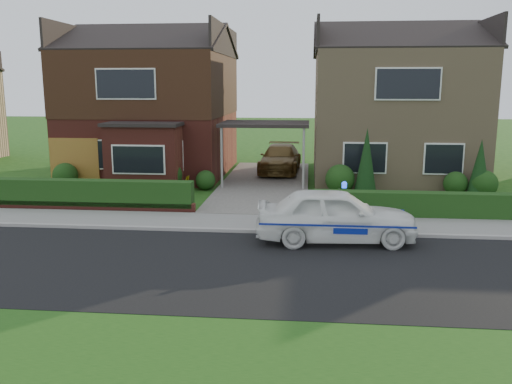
# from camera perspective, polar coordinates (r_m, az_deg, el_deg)

# --- Properties ---
(ground) EXTENTS (120.00, 120.00, 0.00)m
(ground) POSITION_cam_1_polar(r_m,az_deg,el_deg) (13.42, -2.93, -7.82)
(ground) COLOR #184512
(ground) RESTS_ON ground
(road) EXTENTS (60.00, 6.00, 0.02)m
(road) POSITION_cam_1_polar(r_m,az_deg,el_deg) (13.42, -2.93, -7.82)
(road) COLOR black
(road) RESTS_ON ground
(kerb) EXTENTS (60.00, 0.16, 0.12)m
(kerb) POSITION_cam_1_polar(r_m,az_deg,el_deg) (16.29, -1.34, -4.13)
(kerb) COLOR #9E9993
(kerb) RESTS_ON ground
(sidewalk) EXTENTS (60.00, 2.00, 0.10)m
(sidewalk) POSITION_cam_1_polar(r_m,az_deg,el_deg) (17.30, -0.92, -3.25)
(sidewalk) COLOR slate
(sidewalk) RESTS_ON ground
(grass_verge) EXTENTS (60.00, 4.00, 0.01)m
(grass_verge) POSITION_cam_1_polar(r_m,az_deg,el_deg) (8.93, -7.93, -18.28)
(grass_verge) COLOR #184512
(grass_verge) RESTS_ON ground
(driveway) EXTENTS (3.80, 12.00, 0.12)m
(driveway) POSITION_cam_1_polar(r_m,az_deg,el_deg) (24.00, 0.95, 0.89)
(driveway) COLOR #666059
(driveway) RESTS_ON ground
(house_left) EXTENTS (7.50, 9.53, 7.25)m
(house_left) POSITION_cam_1_polar(r_m,az_deg,el_deg) (27.54, -10.77, 9.88)
(house_left) COLOR maroon
(house_left) RESTS_ON ground
(house_right) EXTENTS (7.50, 8.06, 7.25)m
(house_right) POSITION_cam_1_polar(r_m,az_deg,el_deg) (26.82, 14.14, 9.39)
(house_right) COLOR tan
(house_right) RESTS_ON ground
(carport_link) EXTENTS (3.80, 3.00, 2.77)m
(carport_link) POSITION_cam_1_polar(r_m,az_deg,el_deg) (23.63, 0.96, 7.07)
(carport_link) COLOR black
(carport_link) RESTS_ON ground
(garage_door) EXTENTS (2.20, 0.10, 2.10)m
(garage_door) POSITION_cam_1_polar(r_m,az_deg,el_deg) (24.91, -18.55, 2.99)
(garage_door) COLOR brown
(garage_door) RESTS_ON ground
(dwarf_wall) EXTENTS (7.70, 0.25, 0.36)m
(dwarf_wall) POSITION_cam_1_polar(r_m,az_deg,el_deg) (19.88, -17.37, -1.46)
(dwarf_wall) COLOR maroon
(dwarf_wall) RESTS_ON ground
(hedge_left) EXTENTS (7.50, 0.55, 0.90)m
(hedge_left) POSITION_cam_1_polar(r_m,az_deg,el_deg) (20.06, -17.17, -1.87)
(hedge_left) COLOR #113512
(hedge_left) RESTS_ON ground
(hedge_right) EXTENTS (7.50, 0.55, 0.80)m
(hedge_right) POSITION_cam_1_polar(r_m,az_deg,el_deg) (18.82, 17.39, -2.73)
(hedge_right) COLOR #113512
(hedge_right) RESTS_ON ground
(shrub_left_far) EXTENTS (1.08, 1.08, 1.08)m
(shrub_left_far) POSITION_cam_1_polar(r_m,az_deg,el_deg) (24.67, -19.44, 1.66)
(shrub_left_far) COLOR #113512
(shrub_left_far) RESTS_ON ground
(shrub_left_mid) EXTENTS (1.32, 1.32, 1.32)m
(shrub_left_mid) POSITION_cam_1_polar(r_m,az_deg,el_deg) (22.93, -9.42, 1.77)
(shrub_left_mid) COLOR #113512
(shrub_left_mid) RESTS_ON ground
(shrub_left_near) EXTENTS (0.84, 0.84, 0.84)m
(shrub_left_near) POSITION_cam_1_polar(r_m,az_deg,el_deg) (22.90, -5.33, 1.25)
(shrub_left_near) COLOR #113512
(shrub_left_near) RESTS_ON ground
(shrub_right_near) EXTENTS (1.20, 1.20, 1.20)m
(shrub_right_near) POSITION_cam_1_polar(r_m,az_deg,el_deg) (22.30, 8.84, 1.36)
(shrub_right_near) COLOR #113512
(shrub_right_near) RESTS_ON ground
(shrub_right_mid) EXTENTS (0.96, 0.96, 0.96)m
(shrub_right_mid) POSITION_cam_1_polar(r_m,az_deg,el_deg) (23.14, 20.27, 0.85)
(shrub_right_mid) COLOR #113512
(shrub_right_mid) RESTS_ON ground
(shrub_right_far) EXTENTS (1.08, 1.08, 1.08)m
(shrub_right_far) POSITION_cam_1_polar(r_m,az_deg,el_deg) (23.12, 22.86, 0.81)
(shrub_right_far) COLOR #113512
(shrub_right_far) RESTS_ON ground
(conifer_a) EXTENTS (0.90, 0.90, 2.60)m
(conifer_a) POSITION_cam_1_polar(r_m,az_deg,el_deg) (22.07, 11.52, 3.01)
(conifer_a) COLOR black
(conifer_a) RESTS_ON ground
(conifer_b) EXTENTS (0.90, 0.90, 2.20)m
(conifer_b) POSITION_cam_1_polar(r_m,az_deg,el_deg) (22.97, 22.49, 2.19)
(conifer_b) COLOR black
(conifer_b) RESTS_ON ground
(police_car) EXTENTS (4.12, 4.59, 1.69)m
(police_car) POSITION_cam_1_polar(r_m,az_deg,el_deg) (15.39, 8.39, -2.47)
(police_car) COLOR white
(police_car) RESTS_ON ground
(driveway_car) EXTENTS (2.06, 4.66, 1.33)m
(driveway_car) POSITION_cam_1_polar(r_m,az_deg,el_deg) (26.79, 2.57, 3.54)
(driveway_car) COLOR brown
(driveway_car) RESTS_ON driveway
(potted_plant_a) EXTENTS (0.44, 0.34, 0.74)m
(potted_plant_a) POSITION_cam_1_polar(r_m,az_deg,el_deg) (20.85, -19.03, -0.46)
(potted_plant_a) COLOR gray
(potted_plant_a) RESTS_ON ground
(potted_plant_b) EXTENTS (0.50, 0.48, 0.70)m
(potted_plant_b) POSITION_cam_1_polar(r_m,az_deg,el_deg) (22.48, -7.42, 0.84)
(potted_plant_b) COLOR gray
(potted_plant_b) RESTS_ON ground
(potted_plant_c) EXTENTS (0.59, 0.59, 0.78)m
(potted_plant_c) POSITION_cam_1_polar(r_m,az_deg,el_deg) (19.87, -11.91, -0.57)
(potted_plant_c) COLOR gray
(potted_plant_c) RESTS_ON ground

